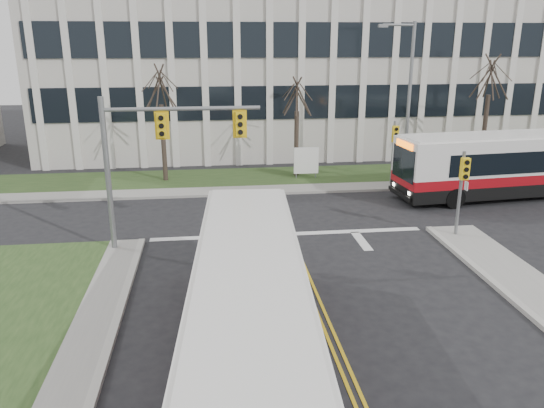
{
  "coord_description": "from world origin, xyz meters",
  "views": [
    {
      "loc": [
        -3.32,
        -13.52,
        8.25
      ],
      "look_at": [
        -0.93,
        6.38,
        2.0
      ],
      "focal_mm": 35.0,
      "sensor_mm": 36.0,
      "label": 1
    }
  ],
  "objects_px": {
    "bus_main": "(250,317)",
    "bus_cross": "(512,166)",
    "streetlight": "(407,95)",
    "directory_sign": "(306,161)"
  },
  "relations": [
    {
      "from": "streetlight",
      "to": "bus_main",
      "type": "height_order",
      "value": "streetlight"
    },
    {
      "from": "directory_sign",
      "to": "bus_cross",
      "type": "height_order",
      "value": "bus_cross"
    },
    {
      "from": "bus_cross",
      "to": "directory_sign",
      "type": "bearing_deg",
      "value": -120.86
    },
    {
      "from": "bus_main",
      "to": "bus_cross",
      "type": "bearing_deg",
      "value": 46.79
    },
    {
      "from": "streetlight",
      "to": "directory_sign",
      "type": "height_order",
      "value": "streetlight"
    },
    {
      "from": "streetlight",
      "to": "bus_main",
      "type": "xyz_separation_m",
      "value": [
        -10.5,
        -17.94,
        -3.59
      ]
    },
    {
      "from": "streetlight",
      "to": "bus_main",
      "type": "distance_m",
      "value": 21.1
    },
    {
      "from": "directory_sign",
      "to": "bus_main",
      "type": "height_order",
      "value": "bus_main"
    },
    {
      "from": "bus_cross",
      "to": "streetlight",
      "type": "bearing_deg",
      "value": -132.36
    },
    {
      "from": "bus_main",
      "to": "bus_cross",
      "type": "height_order",
      "value": "bus_cross"
    }
  ]
}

